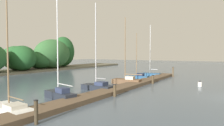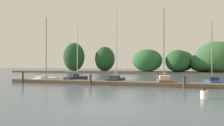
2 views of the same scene
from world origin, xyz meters
name	(u,v)px [view 2 (image 2 of 2)]	position (x,y,z in m)	size (l,w,h in m)	color
ground	(100,108)	(0.00, 0.00, 0.00)	(160.00, 160.00, 0.00)	#4C5B6B
dock_pier	(136,83)	(0.00, 10.32, 0.17)	(27.88, 1.80, 0.35)	brown
far_shore	(170,61)	(3.05, 35.60, 2.78)	(70.74, 8.45, 7.55)	#66604C
sailboat_0	(45,78)	(-11.54, 12.18, 0.33)	(1.69, 4.16, 7.76)	white
sailboat_1	(77,78)	(-7.40, 12.36, 0.46)	(1.70, 3.60, 8.48)	#232833
sailboat_2	(116,79)	(-2.56, 12.23, 0.42)	(1.38, 3.58, 8.42)	#232833
sailboat_3	(164,80)	(2.54, 11.75, 0.44)	(1.70, 3.67, 7.75)	brown
sailboat_4	(212,81)	(7.06, 12.45, 0.38)	(1.17, 3.18, 6.31)	#285684
mooring_piling_0	(23,77)	(-12.12, 9.03, 0.63)	(0.22, 0.22, 1.24)	#3D3323
mooring_piling_1	(90,80)	(-4.32, 9.17, 0.51)	(0.28, 0.28, 1.01)	#4C3D28
mooring_piling_2	(184,82)	(4.29, 9.17, 0.51)	(0.30, 0.30, 1.01)	#4C3D28
channel_buoy_0	(204,94)	(5.09, 4.13, 0.25)	(0.42, 0.42, 0.61)	white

